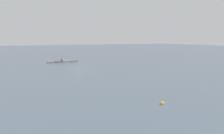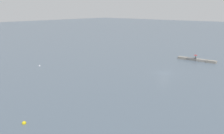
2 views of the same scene
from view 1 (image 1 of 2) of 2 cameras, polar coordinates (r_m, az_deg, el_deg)
The scene contains 5 objects.
ground_plane at distance 64.92m, azimuth -9.32°, elevation -0.52°, with size 500.00×500.00×0.00m, color slate.
seawall_pier at distance 83.91m, azimuth -13.63°, elevation 1.49°, with size 12.17×1.48×0.70m.
person_seated_grey_left at distance 83.70m, azimuth -13.88°, elevation 1.88°, with size 0.46×0.65×0.73m.
umbrella_open_red at distance 83.59m, azimuth -13.90°, elevation 2.46°, with size 1.18×1.18×1.26m.
mooring_buoy_mid at distance 30.84m, azimuth 13.87°, elevation -9.87°, with size 0.60×0.60×0.60m.
Camera 1 is at (20.06, 61.02, 9.40)m, focal length 32.66 mm.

